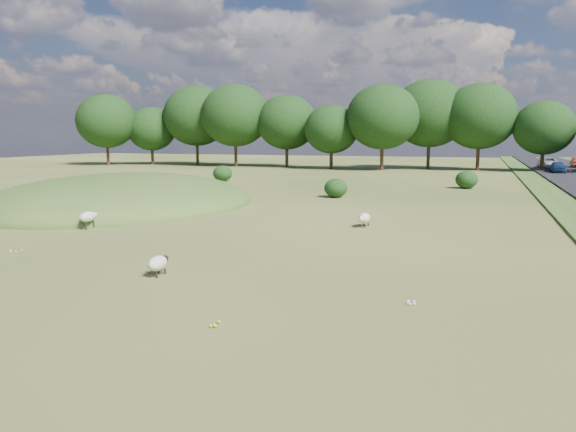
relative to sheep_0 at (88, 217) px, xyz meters
The scene contains 9 objects.
ground 18.36m from the sheep_0, 64.65° to the left, with size 160.00×160.00×0.00m, color #374D18.
mound 9.55m from the sheep_0, 115.77° to the left, with size 16.00×20.00×4.00m, color #33561E.
treeline 52.80m from the sheep_0, 82.56° to the left, with size 96.28×14.66×11.70m.
shrubs 25.26m from the sheep_0, 76.95° to the left, with size 24.41×12.16×1.53m.
sheep_0 is the anchor object (origin of this frame).
sheep_2 13.24m from the sheep_0, 21.36° to the left, with size 0.60×1.20×0.68m.
sheep_3 10.47m from the sheep_0, 40.22° to the right, with size 0.55×1.13×0.64m.
car_0 63.04m from the sheep_0, 65.68° to the left, with size 2.28×4.94×1.37m, color silver.
car_3 54.64m from the sheep_0, 61.64° to the left, with size 1.48×3.67×1.25m, color navy.
Camera 1 is at (9.65, -18.48, 4.43)m, focal length 35.00 mm.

